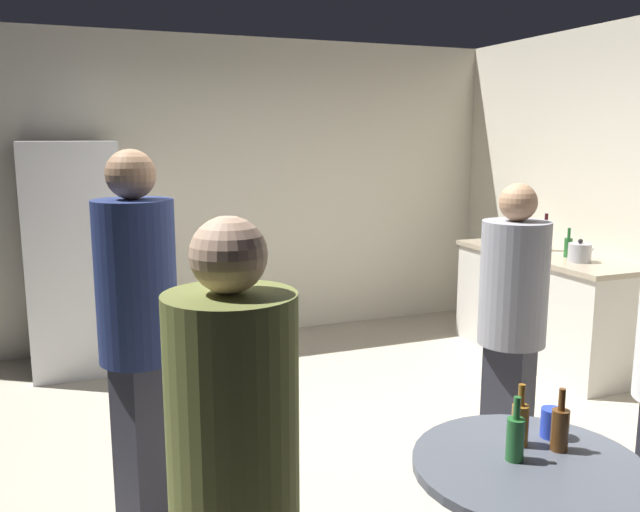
% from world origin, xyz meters
% --- Properties ---
extents(ground_plane, '(5.20, 5.20, 0.10)m').
position_xyz_m(ground_plane, '(0.00, 0.00, -0.05)').
color(ground_plane, '#B2A893').
extents(wall_back, '(5.32, 0.06, 2.70)m').
position_xyz_m(wall_back, '(0.00, 2.63, 1.35)').
color(wall_back, silver).
rests_on(wall_back, ground_plane).
extents(refrigerator, '(0.70, 0.68, 1.80)m').
position_xyz_m(refrigerator, '(-1.32, 2.20, 0.90)').
color(refrigerator, white).
rests_on(refrigerator, ground_plane).
extents(kitchen_counter, '(0.64, 1.71, 0.90)m').
position_xyz_m(kitchen_counter, '(2.28, 1.00, 0.45)').
color(kitchen_counter, beige).
rests_on(kitchen_counter, ground_plane).
extents(kettle, '(0.24, 0.17, 0.18)m').
position_xyz_m(kettle, '(2.23, 0.60, 0.97)').
color(kettle, '#B2B2B7').
rests_on(kettle, kitchen_counter).
extents(wine_bottle_on_counter, '(0.08, 0.08, 0.31)m').
position_xyz_m(wine_bottle_on_counter, '(2.33, 1.10, 1.02)').
color(wine_bottle_on_counter, '#3F141E').
rests_on(wine_bottle_on_counter, kitchen_counter).
extents(beer_bottle_on_counter, '(0.06, 0.06, 0.23)m').
position_xyz_m(beer_bottle_on_counter, '(2.30, 0.79, 0.98)').
color(beer_bottle_on_counter, '#26662D').
rests_on(beer_bottle_on_counter, kitchen_counter).
extents(foreground_table, '(0.80, 0.80, 0.73)m').
position_xyz_m(foreground_table, '(0.04, -1.56, 0.63)').
color(foreground_table, '#4C515B').
rests_on(foreground_table, ground_plane).
extents(beer_bottle_amber, '(0.06, 0.06, 0.23)m').
position_xyz_m(beer_bottle_amber, '(0.09, -1.43, 0.82)').
color(beer_bottle_amber, '#8C5919').
rests_on(beer_bottle_amber, foreground_table).
extents(beer_bottle_brown, '(0.06, 0.06, 0.23)m').
position_xyz_m(beer_bottle_brown, '(0.20, -1.52, 0.82)').
color(beer_bottle_brown, '#593314').
rests_on(beer_bottle_brown, foreground_table).
extents(beer_bottle_green, '(0.06, 0.06, 0.23)m').
position_xyz_m(beer_bottle_green, '(-0.00, -1.52, 0.82)').
color(beer_bottle_green, '#26662D').
rests_on(beer_bottle_green, foreground_table).
extents(plastic_cup_blue, '(0.08, 0.08, 0.11)m').
position_xyz_m(plastic_cup_blue, '(0.24, -1.43, 0.79)').
color(plastic_cup_blue, blue).
rests_on(plastic_cup_blue, foreground_table).
extents(person_in_navy_shirt, '(0.47, 0.47, 1.79)m').
position_xyz_m(person_in_navy_shirt, '(-1.12, -0.40, 1.05)').
color(person_in_navy_shirt, '#2D2D38').
rests_on(person_in_navy_shirt, ground_plane).
extents(person_in_olive_shirt, '(0.46, 0.46, 1.65)m').
position_xyz_m(person_in_olive_shirt, '(-1.03, -1.70, 0.96)').
color(person_in_olive_shirt, '#2D2D38').
rests_on(person_in_olive_shirt, ground_plane).
extents(person_in_gray_shirt, '(0.45, 0.45, 1.61)m').
position_xyz_m(person_in_gray_shirt, '(0.70, -0.59, 0.94)').
color(person_in_gray_shirt, '#2D2D38').
rests_on(person_in_gray_shirt, ground_plane).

